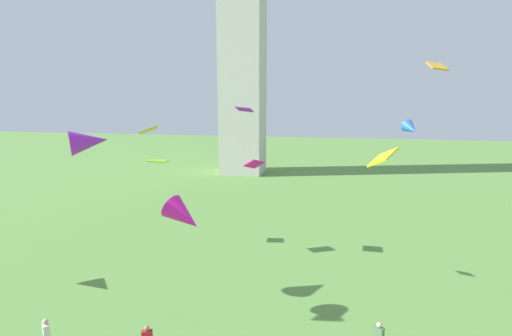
{
  "coord_description": "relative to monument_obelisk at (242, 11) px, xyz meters",
  "views": [
    {
      "loc": [
        5.73,
        -1.68,
        11.74
      ],
      "look_at": [
        1.33,
        20.24,
        7.68
      ],
      "focal_mm": 26.01,
      "sensor_mm": 36.0,
      "label": 1
    }
  ],
  "objects": [
    {
      "name": "kite_flying_7",
      "position": [
        8.89,
        -37.24,
        -14.09
      ],
      "size": [
        1.07,
        0.84,
        0.37
      ],
      "rotation": [
        0.0,
        0.0,
        2.93
      ],
      "color": "purple"
    },
    {
      "name": "kite_flying_2",
      "position": [
        16.58,
        -39.93,
        -16.35
      ],
      "size": [
        1.61,
        1.95,
        0.97
      ],
      "rotation": [
        0.0,
        0.0,
        4.2
      ],
      "color": "yellow"
    },
    {
      "name": "kite_flying_6",
      "position": [
        0.79,
        -40.67,
        -15.82
      ],
      "size": [
        2.47,
        2.38,
        1.53
      ],
      "rotation": [
        0.0,
        0.0,
        2.25
      ],
      "color": "purple"
    },
    {
      "name": "kite_flying_4",
      "position": [
        8.47,
        -32.37,
        -18.24
      ],
      "size": [
        1.45,
        1.54,
        0.96
      ],
      "rotation": [
        0.0,
        0.0,
        4.28
      ],
      "color": "#E00E94"
    },
    {
      "name": "kite_flying_5",
      "position": [
        20.14,
        -28.35,
        -15.72
      ],
      "size": [
        1.52,
        1.9,
        1.39
      ],
      "rotation": [
        0.0,
        0.0,
        0.35
      ],
      "color": "blue"
    },
    {
      "name": "monument_obelisk",
      "position": [
        0.0,
        0.0,
        0.0
      ],
      "size": [
        6.53,
        6.53,
        50.65
      ],
      "color": "beige",
      "rests_on": "ground_plane"
    },
    {
      "name": "kite_flying_3",
      "position": [
        0.58,
        -32.01,
        -18.29
      ],
      "size": [
        1.58,
        1.2,
        0.18
      ],
      "rotation": [
        0.0,
        0.0,
        3.29
      ],
      "color": "#70D224"
    },
    {
      "name": "kite_flying_8",
      "position": [
        1.09,
        -34.26,
        -15.68
      ],
      "size": [
        1.55,
        1.49,
        0.72
      ],
      "rotation": [
        0.0,
        0.0,
        3.67
      ],
      "color": "yellow"
    },
    {
      "name": "kite_flying_10",
      "position": [
        20.56,
        -32.65,
        -11.39
      ],
      "size": [
        1.16,
        1.58,
        0.74
      ],
      "rotation": [
        0.0,
        0.0,
        1.65
      ],
      "color": "gold"
    },
    {
      "name": "person_0",
      "position": [
        1.37,
        -45.69,
        -24.29
      ],
      "size": [
        0.54,
        0.52,
        1.83
      ],
      "rotation": [
        0.0,
        0.0,
        2.41
      ],
      "color": "#1E2333",
      "rests_on": "ground_plane"
    },
    {
      "name": "kite_flying_0",
      "position": [
        6.8,
        -41.99,
        -19.37
      ],
      "size": [
        2.58,
        1.98,
        2.04
      ],
      "rotation": [
        0.0,
        0.0,
        1.26
      ],
      "color": "#E61BA4"
    }
  ]
}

